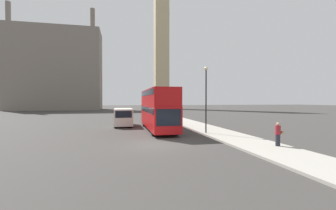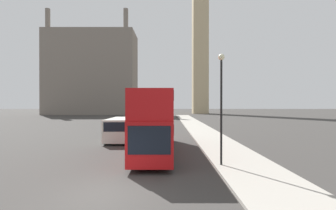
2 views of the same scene
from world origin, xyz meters
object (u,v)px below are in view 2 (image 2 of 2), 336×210
Objects in this scene: clock_tower at (199,26)px; red_double_decker_bus at (155,119)px; white_van at (120,129)px; street_lamp at (221,93)px.

clock_tower is 5.71× the size of red_double_decker_bus.
clock_tower reaches higher than red_double_decker_bus.
white_van is 11.96m from street_lamp.
clock_tower is 12.02× the size of white_van.
clock_tower is 76.04m from street_lamp.
white_van is 0.84× the size of street_lamp.
white_van is at bearing -104.93° from clock_tower.
white_van is at bearing 130.53° from street_lamp.
clock_tower is at bearing 75.07° from white_van.
street_lamp is at bearing -97.18° from clock_tower.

